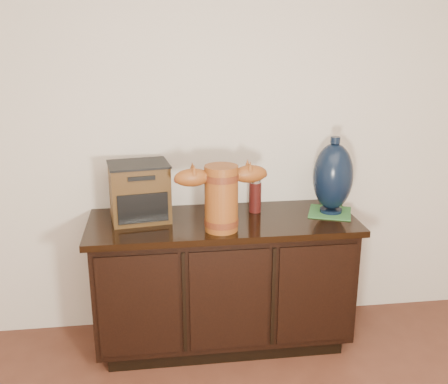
{
  "coord_description": "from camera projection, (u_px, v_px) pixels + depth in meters",
  "views": [
    {
      "loc": [
        -0.35,
        -0.43,
        1.75
      ],
      "look_at": [
        0.0,
        2.18,
        0.93
      ],
      "focal_mm": 42.0,
      "sensor_mm": 36.0,
      "label": 1
    }
  ],
  "objects": [
    {
      "name": "terracotta_vessel",
      "position": [
        221.0,
        194.0,
        2.65
      ],
      "size": [
        0.48,
        0.19,
        0.34
      ],
      "rotation": [
        0.0,
        0.0,
        0.1
      ],
      "color": "brown",
      "rests_on": "sideboard"
    },
    {
      "name": "sideboard",
      "position": [
        223.0,
        281.0,
        2.96
      ],
      "size": [
        1.46,
        0.56,
        0.75
      ],
      "color": "black",
      "rests_on": "ground"
    },
    {
      "name": "spray_can",
      "position": [
        255.0,
        195.0,
        2.95
      ],
      "size": [
        0.07,
        0.07,
        0.2
      ],
      "color": "#601310",
      "rests_on": "sideboard"
    },
    {
      "name": "green_mat",
      "position": [
        330.0,
        212.0,
        2.96
      ],
      "size": [
        0.3,
        0.3,
        0.01
      ],
      "primitive_type": "cube",
      "rotation": [
        0.0,
        0.0,
        -0.37
      ],
      "color": "#306B32",
      "rests_on": "sideboard"
    },
    {
      "name": "tv_radio",
      "position": [
        140.0,
        192.0,
        2.81
      ],
      "size": [
        0.35,
        0.3,
        0.32
      ],
      "rotation": [
        0.0,
        0.0,
        0.15
      ],
      "color": "#422A10",
      "rests_on": "sideboard"
    },
    {
      "name": "lamp_base",
      "position": [
        333.0,
        177.0,
        2.9
      ],
      "size": [
        0.29,
        0.29,
        0.43
      ],
      "rotation": [
        0.0,
        0.0,
        -0.37
      ],
      "color": "black",
      "rests_on": "green_mat"
    }
  ]
}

